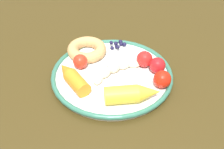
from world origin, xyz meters
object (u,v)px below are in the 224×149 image
dining_table (126,93)px  blueberry_pile (118,44)px  tomato_mid (144,59)px  donut (87,50)px  plate (112,75)px  carrot_yellow (133,94)px  tomato_near (157,65)px  tomato_far (80,61)px  banana (115,69)px  tomato_extra (162,79)px  carrot_orange (72,77)px

dining_table → blueberry_pile: (-0.09, -0.01, 0.10)m
blueberry_pile → tomato_mid: 0.11m
blueberry_pile → donut: bearing=-75.7°
plate → tomato_mid: 0.09m
carrot_yellow → tomato_near: 0.12m
tomato_far → donut: bearing=159.1°
tomato_far → blueberry_pile: bearing=125.7°
carrot_yellow → tomato_mid: bearing=156.2°
tomato_near → tomato_mid: tomato_mid is taller
blueberry_pile → banana: bearing=-12.7°
plate → tomato_mid: tomato_mid is taller
donut → tomato_extra: 0.23m
plate → carrot_orange: bearing=-79.4°
dining_table → tomato_extra: 0.16m
banana → donut: (-0.09, -0.06, 0.00)m
dining_table → banana: banana is taller
donut → tomato_mid: bearing=63.1°
banana → donut: bearing=-145.4°
tomato_extra → donut: bearing=-133.3°
plate → carrot_yellow: bearing=18.3°
banana → carrot_yellow: 0.11m
dining_table → donut: donut is taller
banana → tomato_near: 0.11m
plate → carrot_orange: 0.10m
plate → donut: 0.11m
tomato_mid → carrot_orange: bearing=-77.1°
banana → tomato_near: tomato_near is taller
carrot_yellow → donut: bearing=-155.9°
plate → tomato_extra: bearing=61.6°
banana → blueberry_pile: (-0.11, 0.03, -0.01)m
carrot_yellow → tomato_mid: 0.13m
banana → tomato_far: tomato_far is taller
tomato_mid → tomato_extra: (0.08, 0.02, 0.00)m
tomato_mid → tomato_extra: tomato_extra is taller
tomato_near → tomato_mid: size_ratio=0.97×
carrot_orange → tomato_mid: 0.19m
tomato_extra → plate: bearing=-118.4°
tomato_far → tomato_extra: 0.21m
carrot_orange → tomato_near: 0.21m
tomato_near → tomato_mid: bearing=-137.5°
carrot_orange → tomato_far: bearing=158.5°
tomato_near → tomato_extra: 0.05m
banana → plate: bearing=-51.6°
dining_table → banana: (0.02, -0.04, 0.11)m
tomato_mid → dining_table: bearing=-97.3°
banana → tomato_near: bearing=84.1°
carrot_orange → tomato_near: (-0.01, 0.21, 0.00)m
donut → blueberry_pile: 0.09m
carrot_orange → donut: bearing=158.8°
plate → banana: 0.02m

